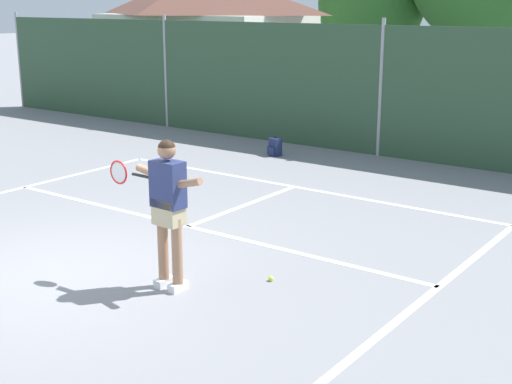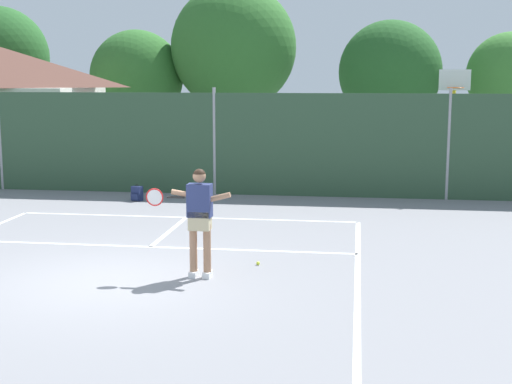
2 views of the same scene
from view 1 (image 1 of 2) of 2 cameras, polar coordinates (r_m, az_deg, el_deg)
name	(u,v)px [view 1 (image 1 of 2)]	position (r m, az deg, el deg)	size (l,w,h in m)	color
ground_plane	(61,274)	(9.53, -15.43, -6.41)	(120.00, 120.00, 0.00)	gray
court_markings	(99,260)	(9.91, -12.52, -5.35)	(8.30, 11.10, 0.01)	white
chainlink_fence	(381,91)	(16.17, 9.99, 7.96)	(26.09, 0.09, 3.05)	#2D4C33
clubhouse_building	(206,34)	(24.72, -4.06, 12.53)	(7.01, 4.60, 4.43)	silver
tennis_player	(167,201)	(8.48, -7.13, -0.72)	(1.44, 0.27, 1.85)	silver
tennis_ball	(271,279)	(8.98, 1.21, -6.97)	(0.07, 0.07, 0.07)	#CCE033
backpack_navy	(275,147)	(16.11, 1.52, 3.62)	(0.32, 0.31, 0.46)	navy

